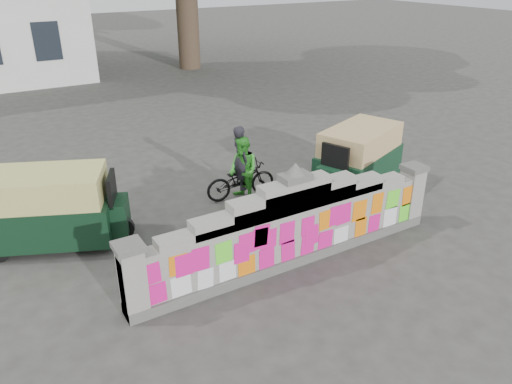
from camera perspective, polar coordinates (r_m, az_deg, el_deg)
ground at (r=9.51m, az=4.14°, el=-7.96°), size 100.00×100.00×0.00m
parapet_wall at (r=9.12m, az=4.30°, el=-4.03°), size 6.48×0.44×2.01m
cyclist_bike at (r=11.78m, az=-1.76°, el=1.41°), size 1.76×0.77×0.90m
cyclist_rider at (r=11.66m, az=-1.78°, el=2.81°), size 0.42×0.59×1.52m
pedestrian at (r=11.52m, az=-1.48°, el=2.58°), size 0.64×0.79×1.54m
rickshaw_left at (r=10.47m, az=-22.22°, el=-1.67°), size 2.84×2.12×1.53m
rickshaw_right at (r=12.48m, az=11.55°, el=3.95°), size 2.81×2.02×1.51m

